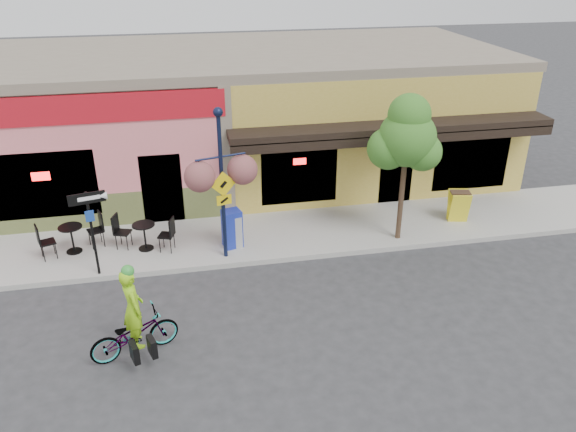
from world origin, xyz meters
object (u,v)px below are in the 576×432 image
object	(u,v)px
one_way_sign	(93,234)
lamp_post	(222,186)
newspaper_box_blue	(232,229)
cyclist_rider	(134,318)
building	(243,113)
bicycle	(134,334)
street_tree	(404,169)
newspaper_box_grey	(234,231)

from	to	relation	value
one_way_sign	lamp_post	bearing A→B (deg)	-8.79
newspaper_box_blue	one_way_sign	bearing A→B (deg)	177.56
newspaper_box_blue	cyclist_rider	bearing A→B (deg)	-136.37
building	lamp_post	xyz separation A→B (m)	(-1.39, -6.59, -0.03)
bicycle	one_way_sign	world-z (taller)	one_way_sign
newspaper_box_blue	street_tree	size ratio (longest dim) A/B	0.26
newspaper_box_blue	bicycle	bearing A→B (deg)	-136.89
newspaper_box_blue	street_tree	bearing A→B (deg)	-20.27
one_way_sign	cyclist_rider	bearing A→B (deg)	-84.31
building	newspaper_box_grey	bearing A→B (deg)	-100.23
one_way_sign	newspaper_box_grey	world-z (taller)	one_way_sign
cyclist_rider	one_way_sign	world-z (taller)	one_way_sign
building	street_tree	bearing A→B (deg)	-61.01
lamp_post	street_tree	world-z (taller)	street_tree
bicycle	one_way_sign	xyz separation A→B (m)	(-1.06, 3.21, 0.81)
cyclist_rider	one_way_sign	xyz separation A→B (m)	(-1.11, 3.21, 0.40)
cyclist_rider	newspaper_box_blue	world-z (taller)	cyclist_rider
newspaper_box_grey	street_tree	xyz separation A→B (m)	(4.70, -0.43, 1.66)
lamp_post	newspaper_box_blue	distance (m)	1.63
one_way_sign	newspaper_box_blue	distance (m)	3.69
one_way_sign	newspaper_box_grey	bearing A→B (deg)	-1.10
building	lamp_post	size ratio (longest dim) A/B	4.40
cyclist_rider	lamp_post	bearing A→B (deg)	-51.02
lamp_post	newspaper_box_grey	distance (m)	1.71
newspaper_box_blue	street_tree	xyz separation A→B (m)	(4.74, -0.44, 1.58)
bicycle	lamp_post	bearing A→B (deg)	-51.61
cyclist_rider	lamp_post	size ratio (longest dim) A/B	0.43
building	one_way_sign	world-z (taller)	building
one_way_sign	street_tree	distance (m)	8.35
bicycle	one_way_sign	size ratio (longest dim) A/B	0.81
lamp_post	newspaper_box_grey	xyz separation A→B (m)	(0.29, 0.52, -1.60)
building	newspaper_box_blue	size ratio (longest dim) A/B	16.68
bicycle	newspaper_box_grey	size ratio (longest dim) A/B	1.98
building	newspaper_box_blue	bearing A→B (deg)	-100.62
street_tree	lamp_post	bearing A→B (deg)	-179.02
lamp_post	newspaper_box_grey	size ratio (longest dim) A/B	4.40
bicycle	newspaper_box_blue	xyz separation A→B (m)	(2.49, 4.00, 0.20)
newspaper_box_grey	street_tree	bearing A→B (deg)	-4.61
lamp_post	one_way_sign	distance (m)	3.44
cyclist_rider	street_tree	distance (m)	8.13
newspaper_box_grey	street_tree	world-z (taller)	street_tree
building	one_way_sign	xyz separation A→B (m)	(-4.69, -6.85, -0.95)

